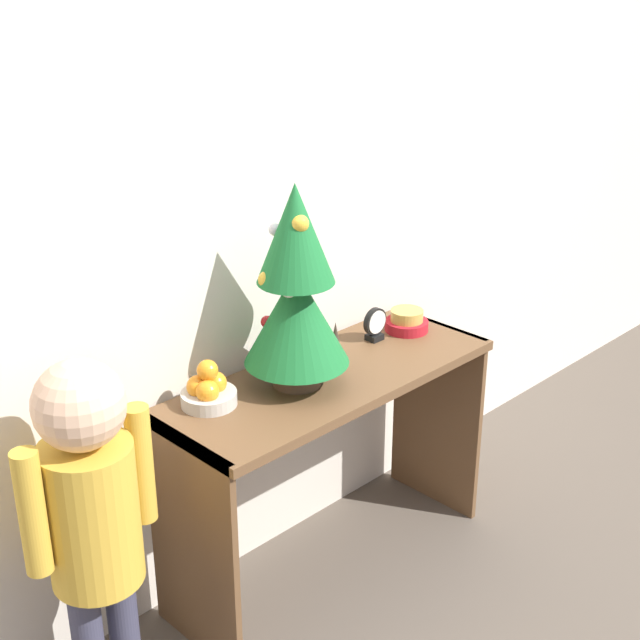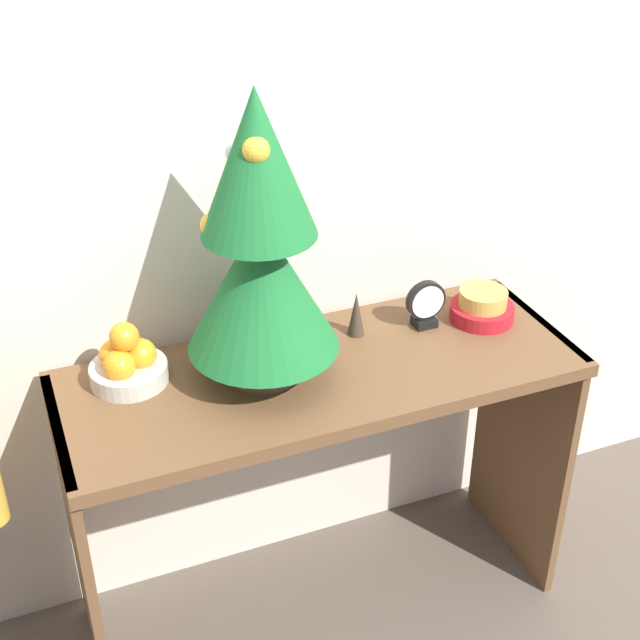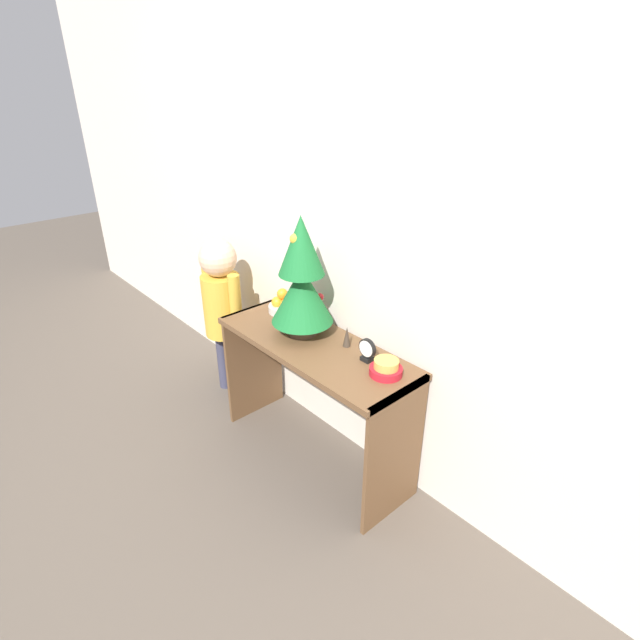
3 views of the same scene
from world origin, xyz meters
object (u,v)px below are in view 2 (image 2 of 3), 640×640
object	(u,v)px
desk_clock	(426,305)
figurine	(356,314)
fruit_bowl	(127,363)
singing_bowl	(482,307)
mini_tree	(260,247)

from	to	relation	value
desk_clock	figurine	xyz separation A→B (m)	(-0.16, 0.03, -0.00)
fruit_bowl	singing_bowl	world-z (taller)	fruit_bowl
singing_bowl	figurine	xyz separation A→B (m)	(-0.29, 0.05, 0.02)
singing_bowl	figurine	size ratio (longest dim) A/B	1.41
singing_bowl	figurine	world-z (taller)	figurine
mini_tree	fruit_bowl	bearing A→B (deg)	163.08
fruit_bowl	figurine	xyz separation A→B (m)	(0.50, -0.01, 0.01)
mini_tree	singing_bowl	distance (m)	0.59
fruit_bowl	singing_bowl	xyz separation A→B (m)	(0.79, -0.05, -0.01)
mini_tree	desk_clock	distance (m)	0.46
singing_bowl	desk_clock	xyz separation A→B (m)	(-0.13, 0.02, 0.02)
fruit_bowl	singing_bowl	bearing A→B (deg)	-3.81
mini_tree	desk_clock	bearing A→B (deg)	7.08
mini_tree	fruit_bowl	size ratio (longest dim) A/B	3.82
figurine	singing_bowl	bearing A→B (deg)	-9.31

